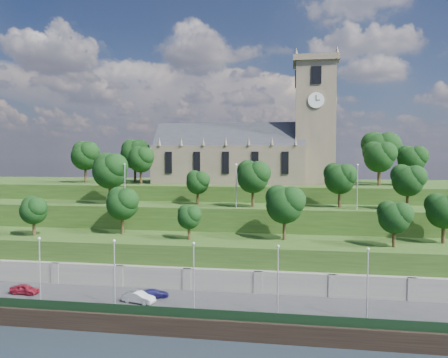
% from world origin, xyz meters
% --- Properties ---
extents(ground, '(320.00, 320.00, 0.00)m').
position_xyz_m(ground, '(0.00, 0.00, 0.00)').
color(ground, black).
rests_on(ground, ground).
extents(promenade, '(160.00, 12.00, 2.00)m').
position_xyz_m(promenade, '(0.00, 6.00, 1.00)').
color(promenade, '#2D2D30').
rests_on(promenade, ground).
extents(quay_wall, '(160.00, 0.50, 2.20)m').
position_xyz_m(quay_wall, '(0.00, -0.05, 1.10)').
color(quay_wall, black).
rests_on(quay_wall, ground).
extents(fence, '(160.00, 0.10, 1.20)m').
position_xyz_m(fence, '(0.00, 0.60, 2.60)').
color(fence, black).
rests_on(fence, promenade).
extents(retaining_wall, '(160.00, 2.10, 5.00)m').
position_xyz_m(retaining_wall, '(0.00, 11.97, 2.50)').
color(retaining_wall, slate).
rests_on(retaining_wall, ground).
extents(embankment_lower, '(160.00, 12.00, 8.00)m').
position_xyz_m(embankment_lower, '(0.00, 18.00, 4.00)').
color(embankment_lower, '#254216').
rests_on(embankment_lower, ground).
extents(embankment_upper, '(160.00, 10.00, 12.00)m').
position_xyz_m(embankment_upper, '(0.00, 29.00, 6.00)').
color(embankment_upper, '#254216').
rests_on(embankment_upper, ground).
extents(hilltop, '(160.00, 32.00, 15.00)m').
position_xyz_m(hilltop, '(0.00, 50.00, 7.50)').
color(hilltop, '#254216').
rests_on(hilltop, ground).
extents(church, '(38.60, 12.35, 27.60)m').
position_xyz_m(church, '(0.79, 45.98, 22.52)').
color(church, brown).
rests_on(church, hilltop).
extents(trees_lower, '(67.93, 8.79, 8.40)m').
position_xyz_m(trees_lower, '(3.02, 18.51, 13.01)').
color(trees_lower, '#332514').
rests_on(trees_lower, embankment_lower).
extents(trees_upper, '(57.99, 7.82, 9.52)m').
position_xyz_m(trees_upper, '(-0.38, 27.99, 17.60)').
color(trees_upper, '#332514').
rests_on(trees_upper, embankment_upper).
extents(trees_hilltop, '(74.75, 16.38, 11.11)m').
position_xyz_m(trees_hilltop, '(2.06, 45.48, 21.49)').
color(trees_hilltop, '#332514').
rests_on(trees_hilltop, hilltop).
extents(lamp_posts_promenade, '(60.36, 0.36, 8.56)m').
position_xyz_m(lamp_posts_promenade, '(-2.00, 2.50, 6.90)').
color(lamp_posts_promenade, '#B2B2B7').
rests_on(lamp_posts_promenade, promenade).
extents(lamp_posts_upper, '(40.36, 0.36, 7.57)m').
position_xyz_m(lamp_posts_upper, '(-0.00, 26.00, 16.39)').
color(lamp_posts_upper, '#B2B2B7').
rests_on(lamp_posts_upper, embankment_upper).
extents(car_left, '(3.98, 1.69, 1.34)m').
position_xyz_m(car_left, '(-26.39, 5.81, 2.67)').
color(car_left, maroon).
rests_on(car_left, promenade).
extents(car_middle, '(4.56, 2.49, 1.43)m').
position_xyz_m(car_middle, '(-9.76, 4.83, 2.71)').
color(car_middle, '#9C9DA1').
rests_on(car_middle, promenade).
extents(car_right, '(4.20, 2.86, 1.13)m').
position_xyz_m(car_right, '(-8.51, 7.14, 2.57)').
color(car_right, '#19164F').
rests_on(car_right, promenade).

